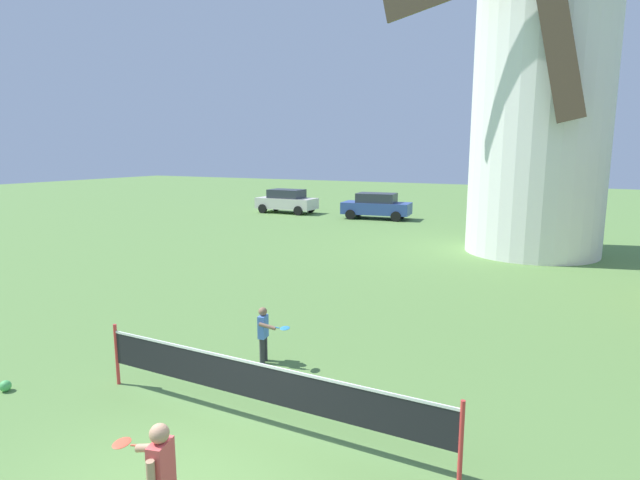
% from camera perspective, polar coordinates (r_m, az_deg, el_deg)
% --- Properties ---
extents(windmill, '(10.91, 5.88, 15.88)m').
position_cam_1_polar(windmill, '(22.32, 23.66, 17.37)').
color(windmill, white).
rests_on(windmill, ground_plane).
extents(tennis_net, '(6.02, 0.06, 1.10)m').
position_cam_1_polar(tennis_net, '(7.92, -6.92, -15.44)').
color(tennis_net, red).
rests_on(tennis_net, ground_plane).
extents(player_near, '(0.82, 0.44, 1.35)m').
position_cam_1_polar(player_near, '(6.02, -17.42, -23.86)').
color(player_near, slate).
rests_on(player_near, ground_plane).
extents(player_far, '(0.72, 0.37, 1.11)m').
position_cam_1_polar(player_far, '(10.08, -6.23, -10.10)').
color(player_far, '#333338').
rests_on(player_far, ground_plane).
extents(stray_ball, '(0.19, 0.19, 0.19)m').
position_cam_1_polar(stray_ball, '(10.58, -31.68, -13.69)').
color(stray_ball, '#4CB259').
rests_on(stray_ball, ground_plane).
extents(parked_car_cream, '(3.97, 1.93, 1.56)m').
position_cam_1_polar(parked_car_cream, '(34.04, -3.75, 4.39)').
color(parked_car_cream, silver).
rests_on(parked_car_cream, ground_plane).
extents(parked_car_blue, '(4.25, 2.27, 1.56)m').
position_cam_1_polar(parked_car_blue, '(31.15, 6.32, 3.84)').
color(parked_car_blue, '#334C99').
rests_on(parked_car_blue, ground_plane).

